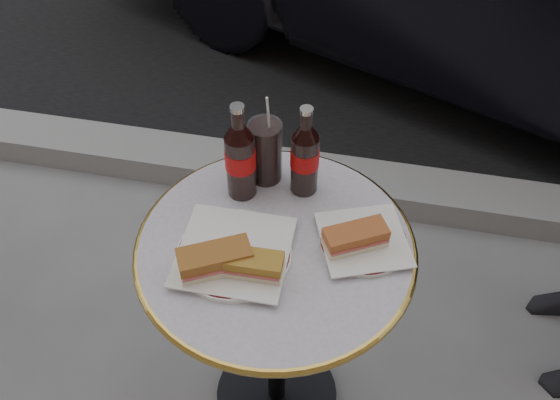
% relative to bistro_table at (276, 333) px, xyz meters
% --- Properties ---
extents(ground, '(80.00, 80.00, 0.00)m').
position_rel_bistro_table_xyz_m(ground, '(0.00, 0.00, -0.37)').
color(ground, slate).
rests_on(ground, ground).
extents(curb, '(40.00, 0.20, 0.12)m').
position_rel_bistro_table_xyz_m(curb, '(0.00, 0.90, -0.32)').
color(curb, gray).
rests_on(curb, ground).
extents(bistro_table, '(0.62, 0.62, 0.73)m').
position_rel_bistro_table_xyz_m(bistro_table, '(0.00, 0.00, 0.00)').
color(bistro_table, '#BAB2C4').
rests_on(bistro_table, ground).
extents(plate_left, '(0.28, 0.28, 0.01)m').
position_rel_bistro_table_xyz_m(plate_left, '(-0.08, -0.05, 0.37)').
color(plate_left, white).
rests_on(plate_left, bistro_table).
extents(plate_right, '(0.23, 0.23, 0.01)m').
position_rel_bistro_table_xyz_m(plate_right, '(0.19, 0.04, 0.37)').
color(plate_right, silver).
rests_on(plate_right, bistro_table).
extents(sandwich_left_a, '(0.17, 0.13, 0.05)m').
position_rel_bistro_table_xyz_m(sandwich_left_a, '(-0.11, -0.10, 0.41)').
color(sandwich_left_a, '#985B26').
rests_on(sandwich_left_a, plate_left).
extents(sandwich_left_b, '(0.13, 0.07, 0.05)m').
position_rel_bistro_table_xyz_m(sandwich_left_b, '(-0.03, -0.09, 0.40)').
color(sandwich_left_b, '#A9782B').
rests_on(sandwich_left_b, plate_left).
extents(sandwich_right, '(0.15, 0.12, 0.05)m').
position_rel_bistro_table_xyz_m(sandwich_right, '(0.17, 0.02, 0.40)').
color(sandwich_right, '#AB582B').
rests_on(sandwich_right, plate_right).
extents(cola_bottle_left, '(0.09, 0.09, 0.25)m').
position_rel_bistro_table_xyz_m(cola_bottle_left, '(-0.11, 0.14, 0.49)').
color(cola_bottle_left, black).
rests_on(cola_bottle_left, bistro_table).
extents(cola_bottle_right, '(0.08, 0.08, 0.24)m').
position_rel_bistro_table_xyz_m(cola_bottle_right, '(0.03, 0.18, 0.49)').
color(cola_bottle_right, black).
rests_on(cola_bottle_right, bistro_table).
extents(cola_glass, '(0.11, 0.11, 0.16)m').
position_rel_bistro_table_xyz_m(cola_glass, '(-0.07, 0.20, 0.45)').
color(cola_glass, black).
rests_on(cola_glass, bistro_table).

